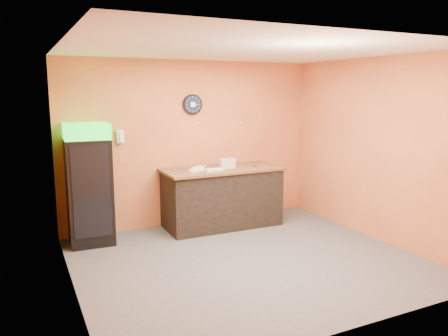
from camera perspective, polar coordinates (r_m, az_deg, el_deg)
floor at (r=6.13m, az=3.01°, el=-11.88°), size 4.50×4.50×0.00m
back_wall at (r=7.55m, az=-4.20°, el=3.26°), size 4.50×0.02×2.80m
left_wall at (r=5.08m, az=-19.68°, el=-0.58°), size 0.02×4.00×2.80m
right_wall at (r=7.11m, az=19.25°, el=2.31°), size 0.02×4.00×2.80m
ceiling at (r=5.71m, az=3.28°, el=15.19°), size 4.50×4.00×0.02m
beverage_cooler at (r=6.80m, az=-17.13°, el=-2.27°), size 0.67×0.68×1.82m
prep_counter at (r=7.47m, az=-0.31°, el=-3.94°), size 1.94×0.88×0.96m
wall_clock at (r=7.48m, az=-4.15°, el=8.28°), size 0.34×0.06×0.34m
wall_phone at (r=7.13m, az=-13.39°, el=4.01°), size 0.11×0.10×0.20m
butcher_paper at (r=7.37m, az=-0.31°, el=-0.15°), size 2.01×0.93×0.04m
sub_roll_stack at (r=7.32m, az=0.46°, el=0.60°), size 0.26×0.10×0.17m
wrapped_sandwich_left at (r=7.06m, az=-3.64°, el=-0.29°), size 0.30×0.20×0.04m
wrapped_sandwich_mid at (r=7.08m, az=-1.31°, el=-0.23°), size 0.29×0.11×0.04m
wrapped_sandwich_right at (r=7.30m, az=-3.44°, el=0.03°), size 0.27×0.21×0.04m
kitchen_tool at (r=7.39m, az=-2.40°, el=0.25°), size 0.06×0.06×0.06m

